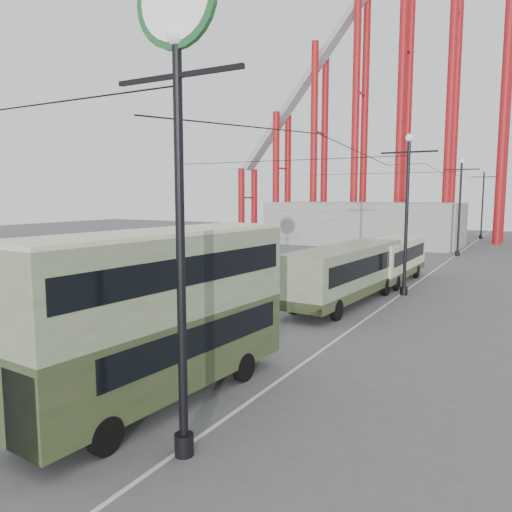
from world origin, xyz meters
The scene contains 12 objects.
ground centered at (0.00, 0.00, 0.00)m, with size 160.00×160.00×0.00m, color #525254.
road_markings centered at (-0.86, 19.70, 0.01)m, with size 12.52×120.00×0.01m.
lamp_post_near centered at (5.60, -3.00, 7.86)m, with size 3.20×0.44×10.80m.
lamp_post_mid centered at (5.60, 18.00, 4.68)m, with size 3.20×0.44×9.32m.
lamp_post_far centered at (5.60, 40.00, 4.68)m, with size 3.20×0.44×9.32m.
lamp_post_distant centered at (5.60, 62.00, 4.68)m, with size 3.20×0.44×9.32m.
roller_coaster centered at (-2.49, 56.89, 22.92)m, with size 52.95×5.00×55.48m.
fairground_shed centered at (-6.00, 47.00, 2.50)m, with size 22.00×10.00×5.00m, color gray.
double_decker_bus centered at (3.23, -0.90, 2.73)m, with size 2.94×9.23×4.88m.
single_decker_green centered at (3.36, 14.09, 1.76)m, with size 3.20×11.15×3.12m.
single_decker_cream centered at (3.85, 22.10, 1.63)m, with size 2.44×9.30×2.89m.
pedestrian centered at (1.77, 5.37, 0.96)m, with size 0.70×0.46×1.92m, color black.
Camera 1 is at (12.27, -11.47, 5.84)m, focal length 35.00 mm.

